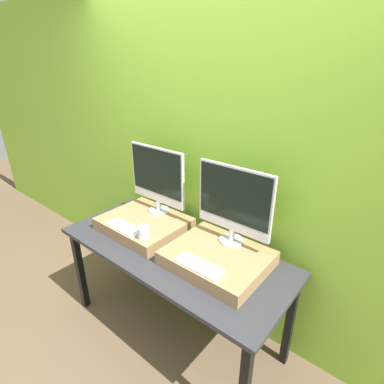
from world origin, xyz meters
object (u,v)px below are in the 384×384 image
object	(u,v)px
monitor_left	(157,177)
mug	(144,233)
keyboard_right	(199,265)
monitor_right	(234,202)
keyboard_left	(124,227)

from	to	relation	value
monitor_left	mug	bearing A→B (deg)	-59.23
monitor_left	keyboard_right	xyz separation A→B (m)	(0.69, -0.35, -0.28)
mug	keyboard_right	size ratio (longest dim) A/B	0.29
monitor_right	keyboard_right	bearing A→B (deg)	-90.00
keyboard_left	mug	bearing A→B (deg)	0.00
mug	monitor_right	xyz separation A→B (m)	(0.48, 0.35, 0.25)
monitor_left	keyboard_right	bearing A→B (deg)	-26.87
keyboard_left	monitor_left	bearing A→B (deg)	90.00
monitor_right	monitor_left	bearing A→B (deg)	180.00
monitor_left	monitor_right	bearing A→B (deg)	0.00
monitor_left	keyboard_right	size ratio (longest dim) A/B	1.74
mug	monitor_left	bearing A→B (deg)	120.77
keyboard_right	mug	bearing A→B (deg)	180.00
mug	monitor_right	distance (m)	0.65
monitor_right	keyboard_right	size ratio (longest dim) A/B	1.74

